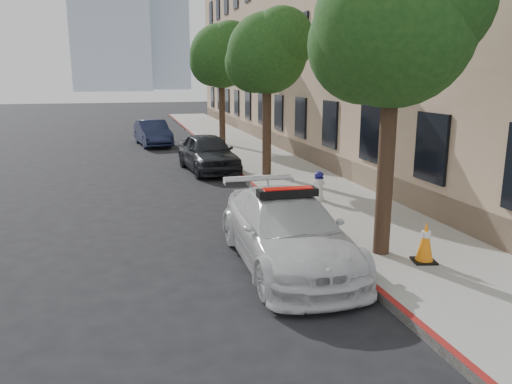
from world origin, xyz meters
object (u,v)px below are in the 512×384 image
at_px(fire_hydrant, 319,186).
at_px(traffic_cone, 425,242).
at_px(parked_car_mid, 208,153).
at_px(parked_car_far, 153,133).
at_px(police_car, 287,230).

bearing_deg(fire_hydrant, traffic_cone, -72.40).
bearing_deg(parked_car_mid, traffic_cone, -84.04).
distance_m(parked_car_mid, parked_car_far, 7.81).
relative_size(parked_car_far, fire_hydrant, 4.91).
height_order(police_car, parked_car_far, police_car).
height_order(parked_car_far, traffic_cone, parked_car_far).
xyz_separation_m(police_car, parked_car_mid, (0.10, 9.66, 0.03)).
xyz_separation_m(fire_hydrant, traffic_cone, (0.15, -4.79, -0.01)).
distance_m(parked_car_mid, traffic_cone, 10.76).
distance_m(parked_car_far, fire_hydrant, 13.88).
relative_size(fire_hydrant, traffic_cone, 1.03).
height_order(police_car, traffic_cone, police_car).
distance_m(police_car, parked_car_far, 17.38).
bearing_deg(parked_car_mid, police_car, -96.53).
relative_size(police_car, fire_hydrant, 5.76).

